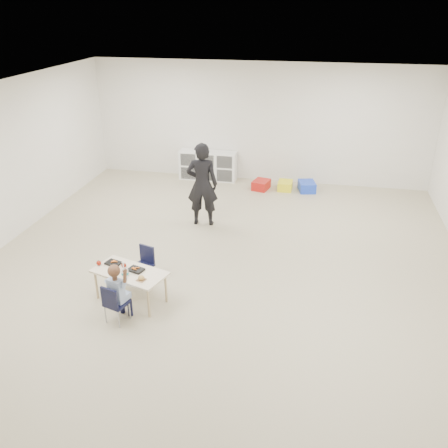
% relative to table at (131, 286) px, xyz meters
% --- Properties ---
extents(room, '(9.00, 9.02, 2.80)m').
position_rel_table_xyz_m(room, '(1.09, 1.08, 1.15)').
color(room, '#B8AE8E').
rests_on(room, ground).
extents(table, '(1.18, 0.82, 0.49)m').
position_rel_table_xyz_m(table, '(0.00, 0.00, 0.00)').
color(table, beige).
rests_on(table, ground).
extents(chair_near, '(0.35, 0.34, 0.59)m').
position_rel_table_xyz_m(chair_near, '(0.00, -0.51, 0.04)').
color(chair_near, black).
rests_on(chair_near, ground).
extents(chair_far, '(0.35, 0.34, 0.59)m').
position_rel_table_xyz_m(chair_far, '(-0.00, 0.51, 0.04)').
color(chair_far, black).
rests_on(chair_far, ground).
extents(child, '(0.49, 0.49, 0.93)m').
position_rel_table_xyz_m(child, '(0.00, -0.51, 0.21)').
color(child, '#9FB3D8').
rests_on(child, chair_near).
extents(lunch_tray_near, '(0.26, 0.22, 0.03)m').
position_rel_table_xyz_m(lunch_tray_near, '(0.08, 0.04, 0.26)').
color(lunch_tray_near, black).
rests_on(lunch_tray_near, table).
extents(lunch_tray_far, '(0.26, 0.22, 0.03)m').
position_rel_table_xyz_m(lunch_tray_far, '(-0.31, 0.15, 0.26)').
color(lunch_tray_far, black).
rests_on(lunch_tray_far, table).
extents(milk_carton, '(0.09, 0.09, 0.10)m').
position_rel_table_xyz_m(milk_carton, '(-0.02, -0.11, 0.29)').
color(milk_carton, white).
rests_on(milk_carton, table).
extents(bread_roll, '(0.09, 0.09, 0.07)m').
position_rel_table_xyz_m(bread_roll, '(0.25, -0.18, 0.27)').
color(bread_roll, tan).
rests_on(bread_roll, table).
extents(apple_near, '(0.07, 0.07, 0.07)m').
position_rel_table_xyz_m(apple_near, '(-0.12, 0.09, 0.28)').
color(apple_near, maroon).
rests_on(apple_near, table).
extents(apple_far, '(0.07, 0.07, 0.07)m').
position_rel_table_xyz_m(apple_far, '(-0.51, 0.08, 0.28)').
color(apple_far, maroon).
rests_on(apple_far, table).
extents(cubby_shelf, '(1.40, 0.40, 0.70)m').
position_rel_table_xyz_m(cubby_shelf, '(-0.11, 5.36, 0.10)').
color(cubby_shelf, white).
rests_on(cubby_shelf, ground).
extents(adult, '(0.65, 0.47, 1.65)m').
position_rel_table_xyz_m(adult, '(0.39, 2.80, 0.57)').
color(adult, black).
rests_on(adult, ground).
extents(bin_red, '(0.43, 0.50, 0.21)m').
position_rel_table_xyz_m(bin_red, '(1.27, 4.92, -0.14)').
color(bin_red, '#B71812').
rests_on(bin_red, ground).
extents(bin_yellow, '(0.33, 0.42, 0.20)m').
position_rel_table_xyz_m(bin_yellow, '(1.83, 5.00, -0.15)').
color(bin_yellow, yellow).
rests_on(bin_yellow, ground).
extents(bin_blue, '(0.45, 0.53, 0.22)m').
position_rel_table_xyz_m(bin_blue, '(2.33, 5.01, -0.14)').
color(bin_blue, blue).
rests_on(bin_blue, ground).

